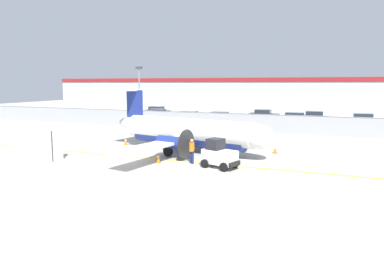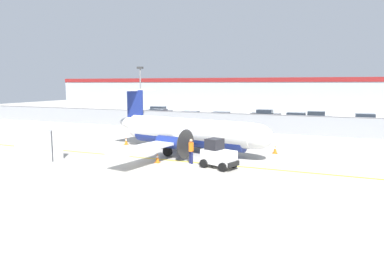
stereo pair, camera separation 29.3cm
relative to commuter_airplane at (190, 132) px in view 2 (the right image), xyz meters
name	(u,v)px [view 2 (the right image)]	position (x,y,z in m)	size (l,w,h in m)	color
ground_plane	(154,159)	(-1.50, -3.19, -1.60)	(140.00, 140.00, 0.01)	#ADA89E
perimeter_fence	(220,121)	(-1.50, 12.81, -0.49)	(98.00, 0.10, 2.10)	gray
parking_lot_strip	(243,120)	(-1.50, 24.31, -1.54)	(98.00, 17.00, 0.12)	#38383A
background_building	(265,95)	(-1.50, 42.80, 1.66)	(91.00, 8.10, 6.50)	#A8B2BC
commuter_airplane	(190,132)	(0.00, 0.00, 0.00)	(14.39, 16.00, 4.92)	white
baggage_tug	(218,155)	(3.58, -4.03, -0.75)	(2.56, 1.98, 1.88)	silver
ground_crew_worker	(191,150)	(1.52, -3.57, -0.65)	(0.50, 0.47, 1.70)	#191E4C
cargo_container	(39,145)	(-8.80, -6.64, -0.50)	(2.47, 2.08, 2.20)	silver
traffic_cone_near_left	(126,141)	(-6.59, 1.05, -1.29)	(0.36, 0.36, 0.64)	orange
traffic_cone_near_right	(275,150)	(6.35, 1.99, -1.29)	(0.36, 0.36, 0.64)	orange
traffic_cone_far_left	(219,151)	(2.52, -0.36, -1.29)	(0.36, 0.36, 0.64)	orange
traffic_cone_far_right	(157,158)	(-0.73, -4.20, -1.29)	(0.36, 0.36, 0.64)	orange
parked_car_0	(159,111)	(-15.76, 25.28, -0.71)	(4.34, 2.31, 1.58)	slate
parked_car_1	(158,114)	(-13.22, 20.06, -0.71)	(4.28, 2.17, 1.58)	red
parked_car_2	(189,117)	(-7.45, 18.13, -0.71)	(4.27, 2.14, 1.58)	silver
parked_car_3	(222,118)	(-3.03, 18.71, -0.71)	(4.25, 2.10, 1.58)	black
parked_car_4	(265,115)	(1.68, 24.90, -0.71)	(4.25, 2.10, 1.58)	black
parked_car_5	(295,119)	(6.11, 21.17, -0.71)	(4.29, 2.18, 1.58)	#B28C19
parked_car_6	(315,117)	(8.49, 24.30, -0.71)	(4.24, 2.08, 1.58)	gray
parked_car_7	(366,120)	(14.48, 22.71, -0.71)	(4.22, 2.05, 1.58)	silver
apron_light_pole	(141,94)	(-9.56, 8.85, 2.70)	(0.70, 0.30, 7.27)	slate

